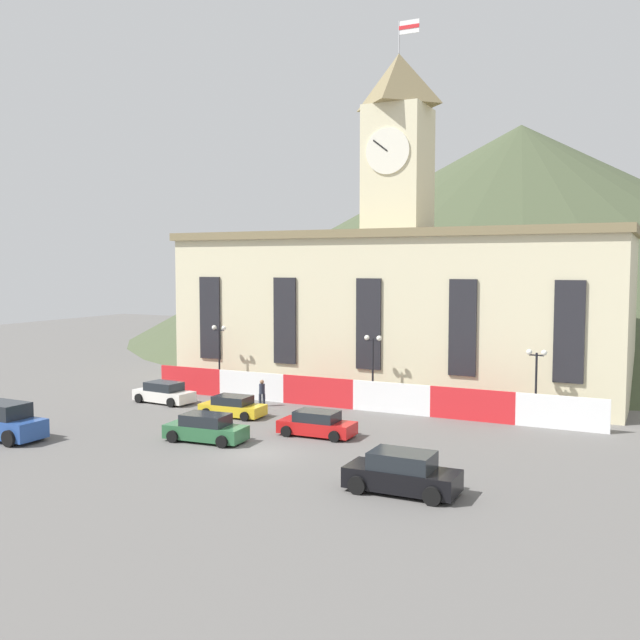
# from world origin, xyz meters

# --- Properties ---
(ground_plane) EXTENTS (160.00, 160.00, 0.00)m
(ground_plane) POSITION_xyz_m (0.00, 0.00, 0.00)
(ground_plane) COLOR #605E5B
(civic_building) EXTENTS (34.47, 12.17, 28.32)m
(civic_building) POSITION_xyz_m (0.00, 21.06, 6.96)
(civic_building) COLOR beige
(civic_building) RESTS_ON ground
(banner_fence) EXTENTS (32.57, 0.12, 2.04)m
(banner_fence) POSITION_xyz_m (0.00, 12.55, 1.02)
(banner_fence) COLOR red
(banner_fence) RESTS_ON ground
(hillside_backdrop) EXTENTS (107.02, 107.02, 29.23)m
(hillside_backdrop) POSITION_xyz_m (0.00, 70.92, 14.61)
(hillside_backdrop) COLOR #424C33
(hillside_backdrop) RESTS_ON ground
(street_lamp_right) EXTENTS (1.26, 0.36, 5.22)m
(street_lamp_right) POSITION_xyz_m (-11.77, 13.83, 3.77)
(street_lamp_right) COLOR black
(street_lamp_right) RESTS_ON ground
(street_lamp_left) EXTENTS (1.26, 0.36, 5.00)m
(street_lamp_left) POSITION_xyz_m (0.90, 13.83, 3.64)
(street_lamp_left) COLOR black
(street_lamp_left) RESTS_ON ground
(street_lamp_far_left) EXTENTS (1.26, 0.36, 4.60)m
(street_lamp_far_left) POSITION_xyz_m (11.83, 13.83, 3.38)
(street_lamp_far_left) COLOR black
(street_lamp_far_left) RESTS_ON ground
(car_green_wagon) EXTENTS (4.72, 2.39, 1.55)m
(car_green_wagon) POSITION_xyz_m (-3.89, 0.82, 0.72)
(car_green_wagon) COLOR #2D663D
(car_green_wagon) RESTS_ON ground
(car_white_taxi) EXTENTS (4.64, 2.44, 1.50)m
(car_white_taxi) POSITION_xyz_m (-13.08, 8.74, 0.69)
(car_white_taxi) COLOR white
(car_white_taxi) RESTS_ON ground
(car_red_sedan) EXTENTS (4.45, 2.22, 1.45)m
(car_red_sedan) POSITION_xyz_m (1.11, 4.70, 0.67)
(car_red_sedan) COLOR red
(car_red_sedan) RESTS_ON ground
(car_yellow_coupe) EXTENTS (4.27, 2.26, 1.35)m
(car_yellow_coupe) POSITION_xyz_m (-6.17, 7.05, 0.63)
(car_yellow_coupe) COLOR yellow
(car_yellow_coupe) RESTS_ON ground
(car_blue_van) EXTENTS (5.15, 2.48, 2.10)m
(car_blue_van) POSITION_xyz_m (-14.44, -3.81, 0.96)
(car_blue_van) COLOR #284C99
(car_blue_van) RESTS_ON ground
(car_black_suv) EXTENTS (4.91, 2.37, 1.80)m
(car_black_suv) POSITION_xyz_m (8.98, -2.91, 0.83)
(car_black_suv) COLOR black
(car_black_suv) RESTS_ON ground
(pedestrian) EXTENTS (0.55, 0.55, 1.87)m
(pedestrian) POSITION_xyz_m (-6.14, 10.72, 1.02)
(pedestrian) COLOR #282D3D
(pedestrian) RESTS_ON ground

